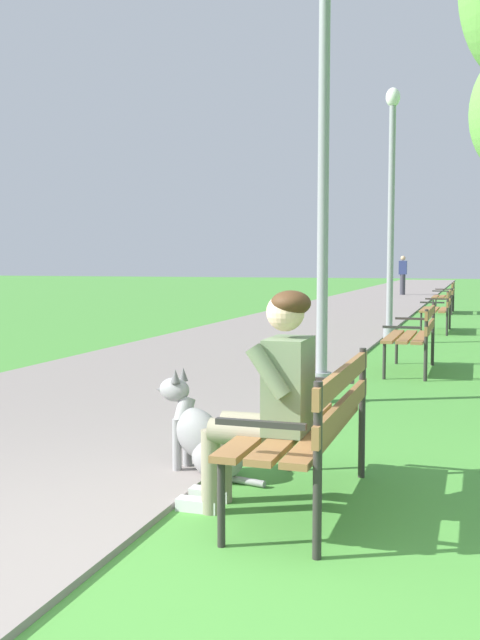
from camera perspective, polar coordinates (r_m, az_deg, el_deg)
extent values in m
plane|color=#478E38|center=(3.34, -9.11, -20.35)|extent=(120.00, 120.00, 0.00)
cube|color=gray|center=(26.96, 10.43, 1.57)|extent=(3.96, 60.00, 0.04)
cube|color=olive|center=(4.26, 1.99, -8.38)|extent=(0.14, 1.50, 0.04)
cube|color=olive|center=(4.21, 4.30, -8.53)|extent=(0.14, 1.50, 0.04)
cube|color=olive|center=(4.18, 6.66, -8.67)|extent=(0.14, 1.50, 0.04)
cube|color=olive|center=(4.13, 8.12, -6.85)|extent=(0.04, 1.50, 0.11)
cube|color=olive|center=(4.10, 8.14, -4.38)|extent=(0.04, 1.50, 0.11)
cylinder|color=#2D2B28|center=(4.96, 3.94, -9.18)|extent=(0.04, 0.04, 0.45)
cylinder|color=#2D2B28|center=(4.83, 9.53, -7.19)|extent=(0.04, 0.04, 0.85)
cube|color=#2D2B28|center=(4.84, 6.27, -4.66)|extent=(0.45, 0.04, 0.03)
cylinder|color=#2D2B28|center=(3.69, -1.47, -14.05)|extent=(0.04, 0.04, 0.45)
cylinder|color=#2D2B28|center=(3.51, 6.08, -11.66)|extent=(0.04, 0.04, 0.85)
cube|color=#2D2B28|center=(3.52, 1.61, -8.12)|extent=(0.45, 0.04, 0.03)
cube|color=olive|center=(9.54, 11.89, -1.26)|extent=(0.14, 1.50, 0.04)
cube|color=olive|center=(9.52, 12.94, -1.29)|extent=(0.14, 1.50, 0.04)
cube|color=olive|center=(9.51, 13.99, -1.31)|extent=(0.14, 1.50, 0.04)
cube|color=olive|center=(9.49, 14.64, -0.49)|extent=(0.04, 1.50, 0.11)
cube|color=olive|center=(9.48, 14.66, 0.59)|extent=(0.04, 1.50, 0.11)
cylinder|color=#2D2B28|center=(10.25, 12.15, -2.13)|extent=(0.04, 0.04, 0.45)
cylinder|color=#2D2B28|center=(10.19, 14.86, -1.09)|extent=(0.04, 0.04, 0.85)
cube|color=#2D2B28|center=(10.19, 13.31, 0.10)|extent=(0.45, 0.04, 0.03)
cylinder|color=#2D2B28|center=(8.89, 11.22, -3.13)|extent=(0.04, 0.04, 0.45)
cylinder|color=#2D2B28|center=(8.82, 14.34, -1.94)|extent=(0.04, 0.04, 0.85)
cube|color=#2D2B28|center=(8.82, 12.55, -0.56)|extent=(0.45, 0.04, 0.03)
cube|color=olive|center=(15.05, 14.28, 0.80)|extent=(0.14, 1.50, 0.04)
cube|color=olive|center=(15.04, 14.95, 0.79)|extent=(0.14, 1.50, 0.04)
cube|color=olive|center=(15.03, 15.62, 0.77)|extent=(0.14, 1.50, 0.04)
cube|color=olive|center=(15.02, 16.03, 1.30)|extent=(0.04, 1.50, 0.11)
cube|color=olive|center=(15.01, 16.04, 1.98)|extent=(0.04, 1.50, 0.11)
cylinder|color=#2D2B28|center=(15.75, 14.35, 0.15)|extent=(0.04, 0.04, 0.45)
cylinder|color=#2D2B28|center=(15.72, 16.11, 0.83)|extent=(0.04, 0.04, 0.85)
cube|color=#2D2B28|center=(15.72, 15.10, 1.60)|extent=(0.45, 0.04, 0.03)
cylinder|color=#2D2B28|center=(14.38, 13.98, -0.26)|extent=(0.04, 0.04, 0.45)
cylinder|color=#2D2B28|center=(14.34, 15.91, 0.49)|extent=(0.04, 0.04, 0.85)
cube|color=#2D2B28|center=(14.34, 14.81, 1.33)|extent=(0.45, 0.04, 0.03)
cube|color=olive|center=(20.67, 15.05, 1.78)|extent=(0.14, 1.50, 0.04)
cube|color=olive|center=(20.67, 15.53, 1.77)|extent=(0.14, 1.50, 0.04)
cube|color=olive|center=(20.66, 16.02, 1.76)|extent=(0.14, 1.50, 0.04)
cube|color=olive|center=(20.65, 16.32, 2.14)|extent=(0.04, 1.50, 0.11)
cube|color=olive|center=(20.64, 16.33, 2.64)|extent=(0.04, 1.50, 0.11)
cylinder|color=#2D2B28|center=(21.37, 15.07, 1.26)|extent=(0.04, 0.04, 0.45)
cylinder|color=#2D2B28|center=(21.34, 16.37, 1.77)|extent=(0.04, 0.04, 0.85)
cube|color=#2D2B28|center=(21.35, 15.63, 2.34)|extent=(0.45, 0.04, 0.03)
cylinder|color=#2D2B28|center=(20.00, 14.86, 1.05)|extent=(0.04, 0.04, 0.45)
cylinder|color=#2D2B28|center=(19.97, 16.24, 1.59)|extent=(0.04, 0.04, 0.85)
cube|color=#2D2B28|center=(19.97, 15.45, 2.20)|extent=(0.45, 0.04, 0.03)
cylinder|color=gray|center=(4.22, 1.35, -8.22)|extent=(0.42, 0.14, 0.14)
cylinder|color=gray|center=(4.34, -1.36, -11.06)|extent=(0.11, 0.11, 0.47)
cube|color=silver|center=(4.42, -2.36, -13.46)|extent=(0.24, 0.09, 0.07)
cylinder|color=gray|center=(4.03, 0.52, -8.82)|extent=(0.42, 0.14, 0.14)
cylinder|color=gray|center=(4.16, -2.30, -11.76)|extent=(0.11, 0.11, 0.47)
cube|color=silver|center=(4.25, -3.34, -14.24)|extent=(0.24, 0.09, 0.07)
cube|color=#6B7F5B|center=(4.02, 3.82, -5.10)|extent=(0.22, 0.36, 0.52)
cylinder|color=#6B7F5B|center=(4.21, 3.71, -3.28)|extent=(0.25, 0.09, 0.30)
cylinder|color=#6B7F5B|center=(3.83, 2.22, -4.06)|extent=(0.25, 0.09, 0.30)
sphere|color=beige|center=(3.98, 3.57, 0.61)|extent=(0.21, 0.21, 0.21)
ellipsoid|color=#472D19|center=(3.97, 4.00, 1.32)|extent=(0.22, 0.23, 0.14)
ellipsoid|color=gray|center=(4.77, -1.73, -10.56)|extent=(0.41, 0.35, 0.32)
ellipsoid|color=gray|center=(4.81, -3.27, -8.88)|extent=(0.54, 0.32, 0.48)
ellipsoid|color=#595959|center=(4.78, -2.77, -8.51)|extent=(0.39, 0.26, 0.27)
cylinder|color=gray|center=(4.96, -4.14, -9.62)|extent=(0.06, 0.06, 0.38)
cylinder|color=gray|center=(4.86, -4.95, -9.91)|extent=(0.06, 0.06, 0.38)
cylinder|color=gray|center=(4.84, -4.37, -7.04)|extent=(0.14, 0.19, 0.19)
ellipsoid|color=gray|center=(4.86, -5.15, -5.44)|extent=(0.24, 0.18, 0.16)
cone|color=#595959|center=(4.92, -6.10, -5.44)|extent=(0.12, 0.11, 0.09)
cone|color=#595959|center=(4.86, -4.47, -4.25)|extent=(0.06, 0.06, 0.09)
cone|color=#595959|center=(4.79, -5.08, -4.38)|extent=(0.06, 0.06, 0.09)
cylinder|color=gray|center=(4.70, 0.38, -12.48)|extent=(0.28, 0.10, 0.04)
cylinder|color=gray|center=(7.38, 6.39, -5.24)|extent=(0.20, 0.20, 0.30)
cylinder|color=gray|center=(7.29, 6.52, 9.10)|extent=(0.11, 0.11, 3.97)
cylinder|color=gray|center=(12.82, 11.59, -1.13)|extent=(0.20, 0.20, 0.30)
cylinder|color=gray|center=(12.78, 11.72, 7.26)|extent=(0.11, 0.11, 4.04)
ellipsoid|color=silver|center=(13.06, 11.88, 16.69)|extent=(0.24, 0.24, 0.32)
cylinder|color=#383842|center=(30.89, 12.60, 2.68)|extent=(0.22, 0.22, 0.88)
cube|color=navy|center=(30.88, 12.63, 4.02)|extent=(0.32, 0.20, 0.56)
sphere|color=tan|center=(30.88, 12.64, 4.74)|extent=(0.20, 0.20, 0.20)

